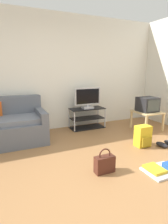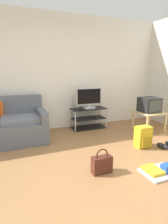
{
  "view_description": "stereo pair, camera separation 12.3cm",
  "coord_description": "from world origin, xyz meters",
  "px_view_note": "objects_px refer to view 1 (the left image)",
  "views": [
    {
      "loc": [
        -0.94,
        -1.93,
        1.43
      ],
      "look_at": [
        0.51,
        1.3,
        0.62
      ],
      "focal_mm": 29.73,
      "sensor_mm": 36.0,
      "label": 1
    },
    {
      "loc": [
        -0.83,
        -1.97,
        1.43
      ],
      "look_at": [
        0.51,
        1.3,
        0.62
      ],
      "focal_mm": 29.73,
      "sensor_mm": 36.0,
      "label": 2
    }
  ],
  "objects_px": {
    "tv_stand": "(87,118)",
    "flat_tv": "(88,98)",
    "backpack": "(143,136)",
    "side_table": "(147,114)",
    "crt_tv": "(147,104)",
    "handbag": "(105,164)",
    "sneakers_pair": "(166,144)",
    "floor_tray": "(161,169)"
  },
  "relations": [
    {
      "from": "side_table",
      "to": "crt_tv",
      "type": "height_order",
      "value": "crt_tv"
    },
    {
      "from": "tv_stand",
      "to": "backpack",
      "type": "distance_m",
      "value": 1.55
    },
    {
      "from": "tv_stand",
      "to": "side_table",
      "type": "bearing_deg",
      "value": -30.45
    },
    {
      "from": "flat_tv",
      "to": "floor_tray",
      "type": "distance_m",
      "value": 2.4
    },
    {
      "from": "side_table",
      "to": "crt_tv",
      "type": "xyz_separation_m",
      "value": [
        0.0,
        0.02,
        0.23
      ]
    },
    {
      "from": "tv_stand",
      "to": "handbag",
      "type": "distance_m",
      "value": 2.09
    },
    {
      "from": "floor_tray",
      "to": "sneakers_pair",
      "type": "bearing_deg",
      "value": 39.12
    },
    {
      "from": "tv_stand",
      "to": "handbag",
      "type": "xyz_separation_m",
      "value": [
        -0.66,
        -1.98,
        -0.12
      ]
    },
    {
      "from": "side_table",
      "to": "floor_tray",
      "type": "xyz_separation_m",
      "value": [
        -1.16,
        -1.58,
        -0.36
      ]
    },
    {
      "from": "tv_stand",
      "to": "sneakers_pair",
      "type": "relative_size",
      "value": 2.57
    },
    {
      "from": "side_table",
      "to": "sneakers_pair",
      "type": "relative_size",
      "value": 1.75
    },
    {
      "from": "backpack",
      "to": "sneakers_pair",
      "type": "xyz_separation_m",
      "value": [
        0.4,
        -0.2,
        -0.15
      ]
    },
    {
      "from": "tv_stand",
      "to": "flat_tv",
      "type": "xyz_separation_m",
      "value": [
        0.0,
        -0.02,
        0.5
      ]
    },
    {
      "from": "tv_stand",
      "to": "crt_tv",
      "type": "distance_m",
      "value": 1.49
    },
    {
      "from": "side_table",
      "to": "crt_tv",
      "type": "bearing_deg",
      "value": 90.0
    },
    {
      "from": "side_table",
      "to": "sneakers_pair",
      "type": "xyz_separation_m",
      "value": [
        -0.37,
        -0.93,
        -0.35
      ]
    },
    {
      "from": "crt_tv",
      "to": "backpack",
      "type": "bearing_deg",
      "value": -135.58
    },
    {
      "from": "crt_tv",
      "to": "flat_tv",
      "type": "bearing_deg",
      "value": 150.88
    },
    {
      "from": "backpack",
      "to": "floor_tray",
      "type": "height_order",
      "value": "backpack"
    },
    {
      "from": "side_table",
      "to": "sneakers_pair",
      "type": "distance_m",
      "value": 1.06
    },
    {
      "from": "tv_stand",
      "to": "side_table",
      "type": "relative_size",
      "value": 1.47
    },
    {
      "from": "side_table",
      "to": "backpack",
      "type": "relative_size",
      "value": 1.45
    },
    {
      "from": "crt_tv",
      "to": "handbag",
      "type": "xyz_separation_m",
      "value": [
        -1.91,
        -1.27,
        -0.5
      ]
    },
    {
      "from": "crt_tv",
      "to": "sneakers_pair",
      "type": "xyz_separation_m",
      "value": [
        -0.37,
        -0.95,
        -0.58
      ]
    },
    {
      "from": "side_table",
      "to": "sneakers_pair",
      "type": "height_order",
      "value": "side_table"
    },
    {
      "from": "backpack",
      "to": "handbag",
      "type": "height_order",
      "value": "backpack"
    },
    {
      "from": "tv_stand",
      "to": "sneakers_pair",
      "type": "height_order",
      "value": "tv_stand"
    },
    {
      "from": "crt_tv",
      "to": "handbag",
      "type": "height_order",
      "value": "crt_tv"
    },
    {
      "from": "backpack",
      "to": "flat_tv",
      "type": "bearing_deg",
      "value": 98.16
    },
    {
      "from": "side_table",
      "to": "backpack",
      "type": "bearing_deg",
      "value": -136.2
    },
    {
      "from": "side_table",
      "to": "backpack",
      "type": "height_order",
      "value": "side_table"
    },
    {
      "from": "flat_tv",
      "to": "floor_tray",
      "type": "bearing_deg",
      "value": -87.85
    },
    {
      "from": "tv_stand",
      "to": "handbag",
      "type": "height_order",
      "value": "tv_stand"
    },
    {
      "from": "tv_stand",
      "to": "floor_tray",
      "type": "bearing_deg",
      "value": -87.87
    },
    {
      "from": "backpack",
      "to": "handbag",
      "type": "xyz_separation_m",
      "value": [
        -1.14,
        -0.51,
        -0.06
      ]
    },
    {
      "from": "sneakers_pair",
      "to": "floor_tray",
      "type": "bearing_deg",
      "value": -140.88
    },
    {
      "from": "crt_tv",
      "to": "backpack",
      "type": "height_order",
      "value": "crt_tv"
    },
    {
      "from": "floor_tray",
      "to": "flat_tv",
      "type": "bearing_deg",
      "value": 92.15
    },
    {
      "from": "flat_tv",
      "to": "side_table",
      "type": "height_order",
      "value": "flat_tv"
    },
    {
      "from": "sneakers_pair",
      "to": "backpack",
      "type": "bearing_deg",
      "value": 154.18
    },
    {
      "from": "flat_tv",
      "to": "backpack",
      "type": "height_order",
      "value": "flat_tv"
    },
    {
      "from": "flat_tv",
      "to": "handbag",
      "type": "relative_size",
      "value": 1.82
    }
  ]
}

